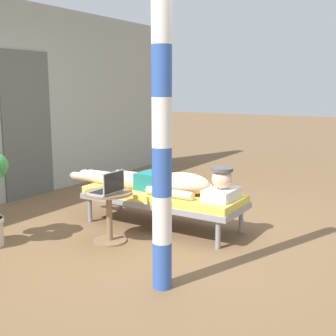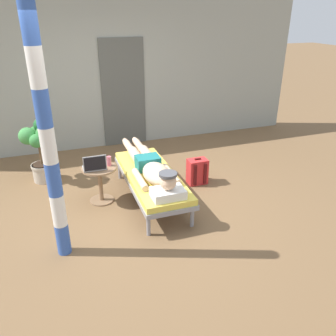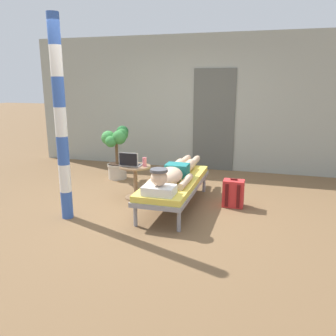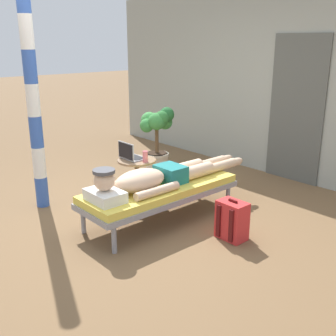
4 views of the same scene
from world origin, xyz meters
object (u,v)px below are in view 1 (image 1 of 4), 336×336
(side_table, at_px, (109,208))
(porch_post, at_px, (162,122))
(person_reclining, at_px, (166,182))
(backpack, at_px, (180,192))
(drink_glass, at_px, (117,182))
(lounge_chair, at_px, (163,197))
(laptop, at_px, (109,188))

(side_table, bearing_deg, porch_post, -120.13)
(person_reclining, xyz_separation_m, backpack, (0.83, 0.30, -0.32))
(side_table, relative_size, backpack, 1.23)
(side_table, xyz_separation_m, porch_post, (-0.59, -1.01, 0.94))
(backpack, bearing_deg, person_reclining, -159.78)
(porch_post, bearing_deg, drink_glass, 54.42)
(porch_post, bearing_deg, lounge_chair, 32.60)
(laptop, bearing_deg, drink_glass, 18.46)
(lounge_chair, bearing_deg, backpack, 17.18)
(side_table, height_order, porch_post, porch_post)
(porch_post, bearing_deg, person_reclining, 31.02)
(lounge_chair, relative_size, backpack, 4.35)
(backpack, bearing_deg, lounge_chair, -162.82)
(backpack, bearing_deg, drink_glass, -178.32)
(side_table, height_order, laptop, laptop)
(laptop, bearing_deg, side_table, 40.52)
(lounge_chair, xyz_separation_m, drink_glass, (-0.54, 0.22, 0.25))
(person_reclining, distance_m, side_table, 0.75)
(person_reclining, height_order, drink_glass, person_reclining)
(person_reclining, height_order, backpack, person_reclining)
(laptop, xyz_separation_m, backpack, (1.57, 0.11, -0.39))
(drink_glass, bearing_deg, laptop, -161.54)
(laptop, distance_m, porch_post, 1.31)
(person_reclining, xyz_separation_m, drink_glass, (-0.54, 0.26, 0.07))
(lounge_chair, height_order, person_reclining, person_reclining)
(drink_glass, bearing_deg, lounge_chair, -21.87)
(side_table, height_order, backpack, side_table)
(lounge_chair, xyz_separation_m, backpack, (0.83, 0.26, -0.15))
(side_table, xyz_separation_m, backpack, (1.51, 0.06, -0.16))
(lounge_chair, bearing_deg, person_reclining, -90.00)
(lounge_chair, height_order, porch_post, porch_post)
(laptop, bearing_deg, lounge_chair, -11.02)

